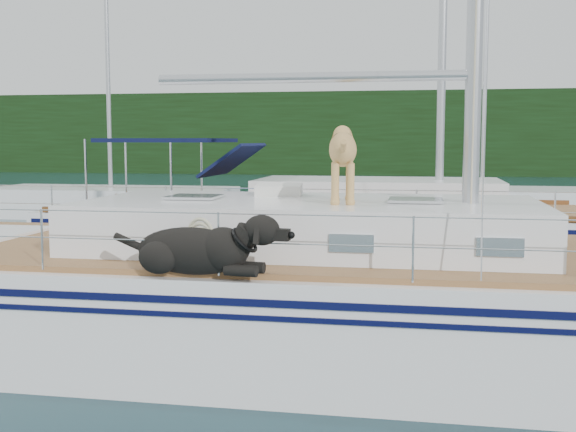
# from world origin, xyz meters

# --- Properties ---
(ground) EXTENTS (120.00, 120.00, 0.00)m
(ground) POSITION_xyz_m (0.00, 0.00, 0.00)
(ground) COLOR black
(ground) RESTS_ON ground
(tree_line) EXTENTS (90.00, 3.00, 6.00)m
(tree_line) POSITION_xyz_m (0.00, 45.00, 3.00)
(tree_line) COLOR black
(tree_line) RESTS_ON ground
(shore_bank) EXTENTS (92.00, 1.00, 1.20)m
(shore_bank) POSITION_xyz_m (0.00, 46.20, 0.60)
(shore_bank) COLOR #595147
(shore_bank) RESTS_ON ground
(main_sailboat) EXTENTS (12.00, 3.96, 14.01)m
(main_sailboat) POSITION_xyz_m (0.10, -0.01, 0.68)
(main_sailboat) COLOR white
(main_sailboat) RESTS_ON ground
(neighbor_sailboat) EXTENTS (11.00, 3.50, 13.30)m
(neighbor_sailboat) POSITION_xyz_m (0.12, 6.32, 0.63)
(neighbor_sailboat) COLOR white
(neighbor_sailboat) RESTS_ON ground
(bg_boat_west) EXTENTS (8.00, 3.00, 11.65)m
(bg_boat_west) POSITION_xyz_m (-8.00, 14.00, 0.45)
(bg_boat_west) COLOR white
(bg_boat_west) RESTS_ON ground
(bg_boat_center) EXTENTS (7.20, 3.00, 11.65)m
(bg_boat_center) POSITION_xyz_m (4.00, 16.00, 0.45)
(bg_boat_center) COLOR white
(bg_boat_center) RESTS_ON ground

